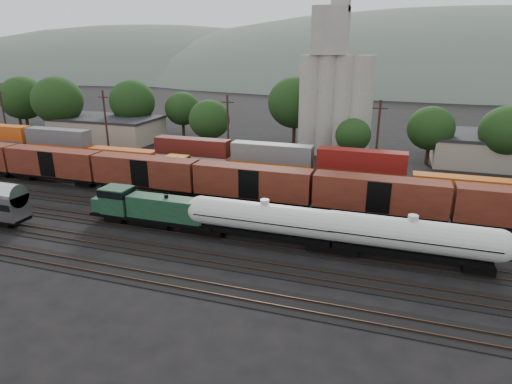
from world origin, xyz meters
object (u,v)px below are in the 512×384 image
(green_locomotive, at_px, (146,207))
(orange_locomotive, at_px, (202,172))
(grain_silo, at_px, (334,94))
(tank_car_a, at_px, (265,219))

(green_locomotive, bearing_deg, orange_locomotive, 90.71)
(orange_locomotive, relative_size, grain_silo, 0.56)
(green_locomotive, relative_size, tank_car_a, 0.88)
(tank_car_a, distance_m, grain_silo, 41.89)
(green_locomotive, height_order, orange_locomotive, orange_locomotive)
(orange_locomotive, xyz_separation_m, grain_silo, (14.60, 26.00, 8.93))
(tank_car_a, xyz_separation_m, orange_locomotive, (-14.02, 15.00, -0.34))
(tank_car_a, bearing_deg, grain_silo, 89.19)
(orange_locomotive, bearing_deg, tank_car_a, -46.94)
(green_locomotive, relative_size, grain_silo, 0.52)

